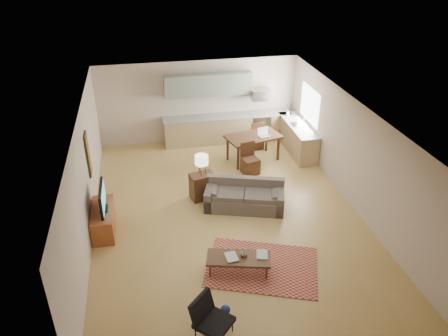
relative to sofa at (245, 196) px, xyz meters
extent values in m
plane|color=#B08D4C|center=(-0.51, -0.17, -0.36)|extent=(9.00, 9.00, 0.00)
plane|color=white|center=(-0.51, -0.17, 2.34)|extent=(9.00, 9.00, 0.00)
plane|color=#BFAE9D|center=(-0.51, 4.33, 0.99)|extent=(6.50, 0.00, 6.50)
plane|color=#BFAE9D|center=(-0.51, -4.67, 0.99)|extent=(6.50, 0.00, 6.50)
plane|color=#BFAE9D|center=(-3.76, -0.17, 0.99)|extent=(0.00, 9.00, 9.00)
plane|color=#BFAE9D|center=(2.74, -0.17, 0.99)|extent=(0.00, 9.00, 9.00)
cube|color=#A5A8AD|center=(1.49, 4.01, 0.09)|extent=(0.62, 0.62, 0.90)
cube|color=#A5A8AD|center=(1.49, 4.03, 1.19)|extent=(0.62, 0.40, 0.35)
cube|color=gray|center=(-0.21, 4.16, 1.59)|extent=(2.80, 0.34, 0.70)
cube|color=white|center=(2.72, 2.83, 1.19)|extent=(0.02, 1.40, 1.05)
cube|color=maroon|center=(-0.16, -2.27, -0.35)|extent=(2.73, 2.32, 0.02)
imported|color=maroon|center=(-0.96, -2.30, 0.05)|extent=(0.28, 0.35, 0.03)
imported|color=navy|center=(-0.31, -2.30, 0.04)|extent=(0.39, 0.43, 0.02)
imported|color=black|center=(-0.58, -2.29, 0.11)|extent=(0.19, 0.19, 0.16)
imported|color=beige|center=(2.32, 3.62, 0.65)|extent=(0.10, 0.10, 0.19)
camera|label=1|loc=(-2.35, -9.06, 5.99)|focal=35.00mm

